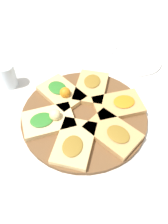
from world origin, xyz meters
name	(u,v)px	position (x,y,z in m)	size (l,w,h in m)	color
ground_plane	(84,117)	(0.00, 0.00, 0.00)	(3.00, 3.00, 0.00)	silver
serving_board	(84,115)	(0.00, 0.00, 0.01)	(0.44, 0.44, 0.02)	brown
focaccia_slice_0	(61,93)	(-0.03, 0.12, 0.03)	(0.15, 0.19, 0.05)	#DBB775
focaccia_slice_1	(49,120)	(-0.12, 0.02, 0.03)	(0.18, 0.14, 0.05)	#E5C689
focaccia_slice_2	(74,143)	(-0.08, -0.09, 0.03)	(0.19, 0.20, 0.03)	#DBB775
focaccia_slice_3	(113,133)	(0.04, -0.12, 0.03)	(0.16, 0.20, 0.03)	tan
focaccia_slice_4	(119,105)	(0.12, -0.03, 0.03)	(0.19, 0.14, 0.03)	tan
focaccia_slice_5	(91,87)	(0.08, 0.10, 0.03)	(0.19, 0.20, 0.03)	tan
plate_right	(135,58)	(0.35, 0.18, 0.01)	(0.23, 0.23, 0.02)	white
water_glass	(8,76)	(-0.18, 0.28, 0.05)	(0.06, 0.06, 0.09)	silver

